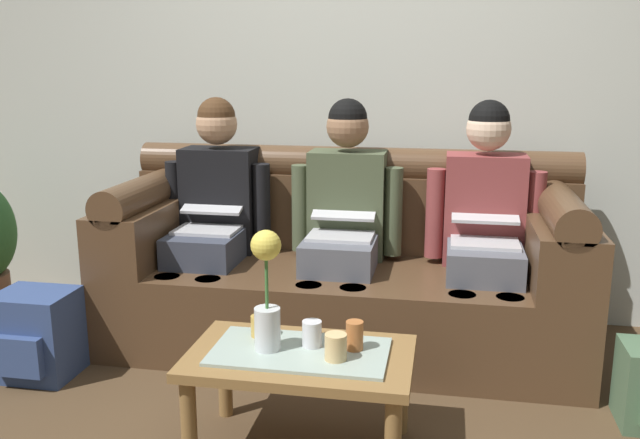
% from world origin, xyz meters
% --- Properties ---
extents(back_wall_patterned, '(6.00, 0.12, 2.90)m').
position_xyz_m(back_wall_patterned, '(0.00, 1.70, 1.45)').
color(back_wall_patterned, silver).
rests_on(back_wall_patterned, ground_plane).
extents(couch, '(2.29, 0.88, 0.96)m').
position_xyz_m(couch, '(-0.00, 1.17, 0.37)').
color(couch, '#513823').
rests_on(couch, ground_plane).
extents(person_left, '(0.56, 0.67, 1.22)m').
position_xyz_m(person_left, '(-0.67, 1.17, 0.66)').
color(person_left, '#383D4C').
rests_on(person_left, ground_plane).
extents(person_middle, '(0.56, 0.67, 1.22)m').
position_xyz_m(person_middle, '(0.00, 1.17, 0.66)').
color(person_middle, '#595B66').
rests_on(person_middle, ground_plane).
extents(person_right, '(0.56, 0.67, 1.22)m').
position_xyz_m(person_right, '(0.67, 1.17, 0.66)').
color(person_right, '#595B66').
rests_on(person_right, ground_plane).
extents(coffee_table, '(0.80, 0.49, 0.39)m').
position_xyz_m(coffee_table, '(0.00, 0.14, 0.33)').
color(coffee_table, olive).
rests_on(coffee_table, ground_plane).
extents(flower_vase, '(0.11, 0.11, 0.44)m').
position_xyz_m(flower_vase, '(-0.11, 0.13, 0.62)').
color(flower_vase, silver).
rests_on(flower_vase, coffee_table).
extents(cup_near_left, '(0.08, 0.08, 0.09)m').
position_xyz_m(cup_near_left, '(0.14, 0.09, 0.44)').
color(cup_near_left, '#DBB77A').
rests_on(cup_near_left, coffee_table).
extents(cup_near_right, '(0.07, 0.07, 0.08)m').
position_xyz_m(cup_near_right, '(-0.17, 0.24, 0.43)').
color(cup_near_right, gold).
rests_on(cup_near_right, coffee_table).
extents(cup_far_center, '(0.06, 0.06, 0.10)m').
position_xyz_m(cup_far_center, '(0.19, 0.18, 0.45)').
color(cup_far_center, '#B26633').
rests_on(cup_far_center, coffee_table).
extents(cup_far_left, '(0.07, 0.07, 0.09)m').
position_xyz_m(cup_far_left, '(0.04, 0.18, 0.44)').
color(cup_far_left, silver).
rests_on(cup_far_left, coffee_table).
extents(backpack_left, '(0.33, 0.32, 0.39)m').
position_xyz_m(backpack_left, '(-1.30, 0.51, 0.19)').
color(backpack_left, '#33477A').
rests_on(backpack_left, ground_plane).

